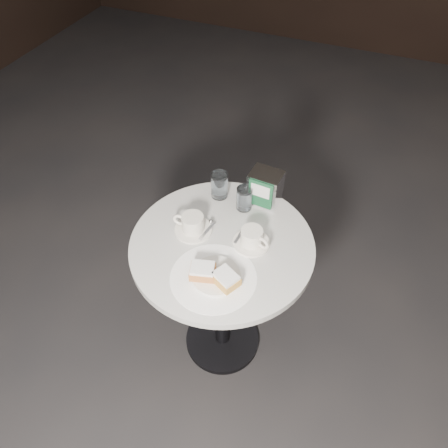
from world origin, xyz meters
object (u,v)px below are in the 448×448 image
coffee_cup_left (193,224)px  water_glass_right (244,199)px  cafe_table (222,275)px  coffee_cup_right (252,238)px  water_glass_left (219,185)px  beignet_plate (215,275)px  napkin_dispenser (265,188)px

coffee_cup_left → water_glass_right: (0.14, 0.19, 0.02)m
cafe_table → coffee_cup_right: (0.10, 0.04, 0.23)m
coffee_cup_right → water_glass_left: size_ratio=1.58×
coffee_cup_left → beignet_plate: bearing=-52.1°
coffee_cup_left → coffee_cup_right: 0.23m
beignet_plate → water_glass_left: bearing=110.5°
beignet_plate → coffee_cup_left: bearing=133.1°
water_glass_left → napkin_dispenser: bearing=11.6°
beignet_plate → coffee_cup_left: 0.25m
coffee_cup_right → napkin_dispenser: (-0.03, 0.24, 0.04)m
water_glass_left → coffee_cup_right: bearing=-43.3°
water_glass_left → napkin_dispenser: (0.18, 0.04, 0.02)m
cafe_table → water_glass_right: 0.32m
coffee_cup_right → water_glass_right: water_glass_right is taller
coffee_cup_left → napkin_dispenser: 0.33m
cafe_table → coffee_cup_left: (-0.13, 0.02, 0.23)m
beignet_plate → napkin_dispenser: bearing=85.9°
beignet_plate → coffee_cup_right: (0.06, 0.20, 0.01)m
napkin_dispenser → cafe_table: bearing=-100.6°
beignet_plate → water_glass_right: size_ratio=1.89×
beignet_plate → water_glass_left: (-0.15, 0.40, 0.03)m
coffee_cup_left → napkin_dispenser: napkin_dispenser is taller
water_glass_right → napkin_dispenser: napkin_dispenser is taller
napkin_dispenser → water_glass_left: bearing=-164.3°
water_glass_left → water_glass_right: water_glass_left is taller
cafe_table → beignet_plate: beignet_plate is taller
beignet_plate → coffee_cup_right: 0.21m
beignet_plate → water_glass_right: (-0.03, 0.37, 0.03)m
coffee_cup_right → water_glass_right: bearing=137.7°
coffee_cup_left → napkin_dispenser: size_ratio=1.10×
beignet_plate → water_glass_right: 0.38m
cafe_table → coffee_cup_left: coffee_cup_left is taller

